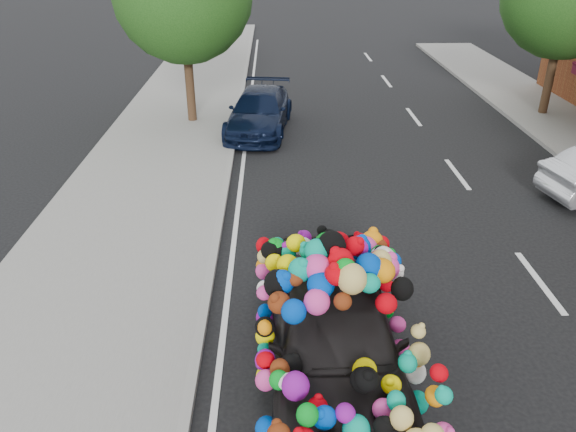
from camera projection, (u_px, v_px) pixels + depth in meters
ground at (341, 285)px, 10.03m from camera, size 100.00×100.00×0.00m
sidewalk at (98, 286)px, 9.90m from camera, size 4.00×60.00×0.12m
kerb at (209, 284)px, 9.94m from camera, size 0.15×60.00×0.13m
lane_markings at (539, 281)px, 10.12m from camera, size 6.00×50.00×0.01m
plush_art_car at (334, 311)px, 7.51m from camera, size 2.23×4.68×2.17m
navy_sedan at (259, 111)px, 17.42m from camera, size 2.29×4.49×1.25m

